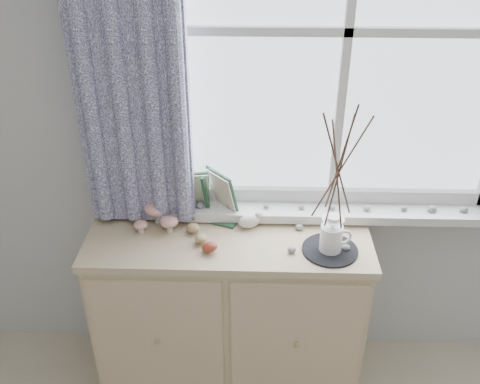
{
  "coord_description": "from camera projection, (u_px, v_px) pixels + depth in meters",
  "views": [
    {
      "loc": [
        -0.04,
        -0.07,
        2.18
      ],
      "look_at": [
        -0.1,
        1.7,
        1.1
      ],
      "focal_mm": 40.0,
      "sensor_mm": 36.0,
      "label": 1
    }
  ],
  "objects": [
    {
      "name": "crocheted_doily",
      "position": [
        330.0,
        250.0,
        2.16
      ],
      "size": [
        0.23,
        0.23,
        0.01
      ],
      "primitive_type": "cylinder",
      "color": "black",
      "rests_on": "sideboard"
    },
    {
      "name": "botanical_book",
      "position": [
        206.0,
        198.0,
        2.29
      ],
      "size": [
        0.36,
        0.23,
        0.23
      ],
      "primitive_type": null,
      "rotation": [
        0.0,
        0.0,
        -0.34
      ],
      "color": "#20432D",
      "rests_on": "sideboard"
    },
    {
      "name": "wooden_eggs",
      "position": [
        201.0,
        238.0,
        2.2
      ],
      "size": [
        0.13,
        0.17,
        0.07
      ],
      "color": "tan",
      "rests_on": "sideboard"
    },
    {
      "name": "twig_pitcher",
      "position": [
        339.0,
        166.0,
        1.96
      ],
      "size": [
        0.3,
        0.3,
        0.68
      ],
      "rotation": [
        0.0,
        0.0,
        0.27
      ],
      "color": "white",
      "rests_on": "crocheted_doily"
    },
    {
      "name": "sideboard",
      "position": [
        229.0,
        312.0,
        2.46
      ],
      "size": [
        1.2,
        0.45,
        0.85
      ],
      "color": "#C1AF87",
      "rests_on": "ground"
    },
    {
      "name": "sideboard_pebbles",
      "position": [
        312.0,
        241.0,
        2.2
      ],
      "size": [
        0.25,
        0.19,
        0.02
      ],
      "color": "gray",
      "rests_on": "sideboard"
    },
    {
      "name": "toadstool_cluster",
      "position": [
        158.0,
        213.0,
        2.29
      ],
      "size": [
        0.19,
        0.17,
        0.11
      ],
      "color": "beige",
      "rests_on": "sideboard"
    },
    {
      "name": "songbird_figurine",
      "position": [
        249.0,
        220.0,
        2.29
      ],
      "size": [
        0.14,
        0.11,
        0.07
      ],
      "primitive_type": null,
      "rotation": [
        0.0,
        0.0,
        0.42
      ],
      "color": "silver",
      "rests_on": "sideboard"
    }
  ]
}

